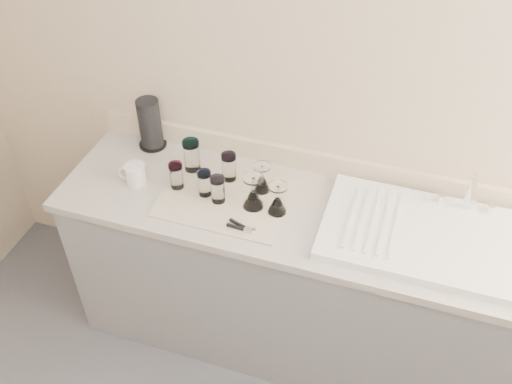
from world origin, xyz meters
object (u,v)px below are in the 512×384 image
(tumbler_magenta, at_px, (176,175))
(goblet_front_right, at_px, (277,203))
(tumbler_lavender, at_px, (218,189))
(sink_unit, at_px, (425,235))
(white_mug, at_px, (135,174))
(paper_towel_roll, at_px, (150,124))
(can_opener, at_px, (242,227))
(goblet_back_left, at_px, (262,182))
(tumbler_purple, at_px, (229,167))
(tumbler_blue, at_px, (205,183))
(tumbler_teal, at_px, (192,155))
(goblet_front_left, at_px, (253,196))

(tumbler_magenta, height_order, goblet_front_right, goblet_front_right)
(tumbler_lavender, bearing_deg, sink_unit, 3.68)
(tumbler_lavender, distance_m, white_mug, 0.40)
(tumbler_magenta, xyz_separation_m, goblet_front_right, (0.47, -0.02, -0.01))
(paper_towel_roll, bearing_deg, sink_unit, -9.64)
(white_mug, bearing_deg, can_opener, -13.88)
(white_mug, xyz_separation_m, paper_towel_roll, (-0.05, 0.28, 0.07))
(goblet_back_left, bearing_deg, can_opener, -90.77)
(tumbler_purple, height_order, tumbler_blue, tumbler_purple)
(goblet_front_right, xyz_separation_m, white_mug, (-0.66, -0.01, -0.01))
(tumbler_magenta, relative_size, white_mug, 0.90)
(tumbler_lavender, height_order, goblet_front_right, goblet_front_right)
(tumbler_teal, relative_size, paper_towel_roll, 0.61)
(tumbler_purple, relative_size, tumbler_magenta, 1.08)
(paper_towel_roll, bearing_deg, tumbler_purple, -16.11)
(paper_towel_roll, bearing_deg, tumbler_teal, -24.03)
(tumbler_lavender, height_order, goblet_front_left, goblet_front_left)
(tumbler_teal, xyz_separation_m, paper_towel_roll, (-0.26, 0.12, 0.04))
(tumbler_blue, height_order, can_opener, tumbler_blue)
(tumbler_magenta, bearing_deg, goblet_front_right, -2.03)
(goblet_front_right, distance_m, paper_towel_roll, 0.76)
(goblet_front_left, distance_m, goblet_front_right, 0.11)
(tumbler_teal, bearing_deg, tumbler_lavender, -40.95)
(tumbler_teal, height_order, tumbler_blue, tumbler_teal)
(tumbler_blue, bearing_deg, goblet_back_left, 24.24)
(tumbler_magenta, height_order, goblet_back_left, goblet_back_left)
(goblet_back_left, distance_m, goblet_front_right, 0.15)
(can_opener, bearing_deg, paper_towel_roll, 145.65)
(tumbler_magenta, distance_m, can_opener, 0.40)
(tumbler_magenta, relative_size, tumbler_lavender, 0.99)
(tumbler_teal, bearing_deg, sink_unit, -5.85)
(tumbler_teal, relative_size, tumbler_blue, 1.26)
(tumbler_lavender, height_order, paper_towel_roll, paper_towel_roll)
(can_opener, distance_m, white_mug, 0.57)
(tumbler_teal, relative_size, tumbler_lavender, 1.23)
(tumbler_teal, xyz_separation_m, can_opener, (0.34, -0.30, -0.07))
(goblet_back_left, xyz_separation_m, goblet_front_left, (-0.00, -0.11, 0.01))
(paper_towel_roll, bearing_deg, tumbler_magenta, -45.96)
(can_opener, bearing_deg, sink_unit, 14.67)
(goblet_back_left, relative_size, goblet_front_right, 0.94)
(tumbler_magenta, relative_size, goblet_front_left, 0.78)
(goblet_back_left, xyz_separation_m, white_mug, (-0.55, -0.12, -0.01))
(sink_unit, relative_size, goblet_front_right, 5.71)
(sink_unit, bearing_deg, tumbler_magenta, -178.54)
(tumbler_teal, distance_m, can_opener, 0.46)
(goblet_front_left, xyz_separation_m, white_mug, (-0.55, -0.01, -0.01))
(goblet_back_left, distance_m, paper_towel_roll, 0.63)
(tumbler_teal, bearing_deg, goblet_front_right, -18.70)
(tumbler_lavender, relative_size, goblet_front_left, 0.79)
(sink_unit, bearing_deg, tumbler_purple, 173.75)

